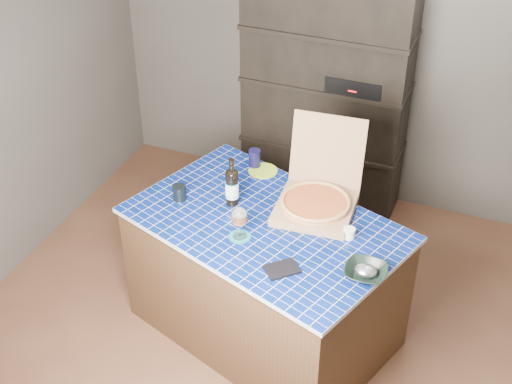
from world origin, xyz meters
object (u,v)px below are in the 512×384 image
at_px(dvd_case, 282,269).
at_px(bowl, 366,272).
at_px(kitchen_island, 265,278).
at_px(wine_glass, 239,217).
at_px(mead_bottle, 232,186).
at_px(pizza_box, 317,199).

distance_m(dvd_case, bowl, 0.44).
relative_size(kitchen_island, wine_glass, 9.15).
bearing_deg(dvd_case, mead_bottle, -177.61).
xyz_separation_m(mead_bottle, dvd_case, (0.49, -0.46, -0.12)).
relative_size(wine_glass, bowl, 0.88).
height_order(mead_bottle, bowl, mead_bottle).
xyz_separation_m(kitchen_island, wine_glass, (-0.08, -0.18, 0.56)).
xyz_separation_m(pizza_box, wine_glass, (-0.32, -0.42, 0.07)).
bearing_deg(mead_bottle, wine_glass, -59.23).
xyz_separation_m(wine_glass, dvd_case, (0.32, -0.18, -0.13)).
bearing_deg(kitchen_island, wine_glass, -95.98).
bearing_deg(bowl, kitchen_island, 159.92).
relative_size(mead_bottle, bowl, 1.40).
distance_m(kitchen_island, bowl, 0.83).
height_order(wine_glass, dvd_case, wine_glass).
distance_m(kitchen_island, dvd_case, 0.61).
bearing_deg(kitchen_island, dvd_case, -37.84).
relative_size(wine_glass, dvd_case, 1.12).
relative_size(kitchen_island, dvd_case, 10.21).
xyz_separation_m(kitchen_island, pizza_box, (0.23, 0.24, 0.49)).
bearing_deg(mead_bottle, bowl, -20.63).
distance_m(wine_glass, dvd_case, 0.39).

